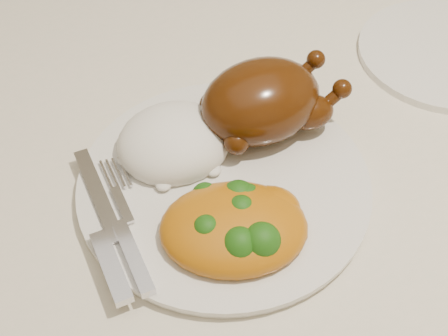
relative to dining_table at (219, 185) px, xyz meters
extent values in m
cube|color=brown|center=(0.00, 0.00, 0.07)|extent=(1.60, 0.90, 0.04)
cube|color=beige|center=(0.00, 0.00, 0.10)|extent=(1.72, 1.02, 0.01)
cylinder|color=silver|center=(-0.02, -0.09, 0.11)|extent=(0.32, 0.32, 0.01)
cylinder|color=silver|center=(0.30, 0.04, 0.11)|extent=(0.21, 0.21, 0.01)
ellipsoid|color=#482207|center=(0.04, -0.03, 0.15)|extent=(0.14, 0.12, 0.08)
ellipsoid|color=#482207|center=(0.03, -0.03, 0.17)|extent=(0.07, 0.06, 0.03)
ellipsoid|color=#482207|center=(0.09, -0.05, 0.14)|extent=(0.05, 0.04, 0.04)
sphere|color=#482207|center=(0.12, -0.04, 0.16)|extent=(0.02, 0.02, 0.02)
ellipsoid|color=#482207|center=(0.08, 0.01, 0.14)|extent=(0.05, 0.04, 0.04)
sphere|color=#482207|center=(0.11, 0.01, 0.16)|extent=(0.02, 0.02, 0.02)
sphere|color=#482207|center=(0.00, -0.06, 0.14)|extent=(0.03, 0.03, 0.03)
sphere|color=#482207|center=(-0.01, -0.01, 0.14)|extent=(0.03, 0.03, 0.03)
ellipsoid|color=white|center=(-0.06, -0.03, 0.13)|extent=(0.13, 0.12, 0.06)
ellipsoid|color=#B46A0B|center=(-0.03, -0.15, 0.13)|extent=(0.16, 0.13, 0.05)
ellipsoid|color=#B46A0B|center=(0.01, -0.14, 0.13)|extent=(0.06, 0.06, 0.03)
ellipsoid|color=#12430B|center=(-0.04, -0.15, 0.13)|extent=(0.04, 0.04, 0.03)
ellipsoid|color=#12430B|center=(-0.04, -0.11, 0.13)|extent=(0.03, 0.03, 0.03)
ellipsoid|color=#12430B|center=(-0.01, -0.13, 0.13)|extent=(0.03, 0.03, 0.03)
ellipsoid|color=#12430B|center=(-0.01, -0.12, 0.13)|extent=(0.03, 0.03, 0.04)
ellipsoid|color=#12430B|center=(-0.03, -0.18, 0.13)|extent=(0.03, 0.03, 0.04)
ellipsoid|color=#12430B|center=(-0.05, -0.16, 0.14)|extent=(0.03, 0.03, 0.03)
ellipsoid|color=#12430B|center=(-0.05, -0.17, 0.13)|extent=(0.03, 0.03, 0.03)
ellipsoid|color=#12430B|center=(-0.01, -0.18, 0.14)|extent=(0.04, 0.04, 0.04)
ellipsoid|color=#12430B|center=(-0.02, -0.14, 0.14)|extent=(0.03, 0.03, 0.03)
ellipsoid|color=#12430B|center=(0.02, -0.16, 0.13)|extent=(0.02, 0.02, 0.02)
ellipsoid|color=#12430B|center=(-0.04, -0.14, 0.13)|extent=(0.04, 0.04, 0.03)
cube|color=silver|center=(-0.14, -0.08, 0.12)|extent=(0.03, 0.12, 0.00)
cube|color=silver|center=(-0.14, -0.16, 0.12)|extent=(0.03, 0.08, 0.01)
cube|color=silver|center=(-0.12, -0.16, 0.12)|extent=(0.03, 0.08, 0.01)
cube|color=silver|center=(-0.12, -0.08, 0.12)|extent=(0.03, 0.09, 0.00)
camera|label=1|loc=(-0.12, -0.47, 0.59)|focal=50.00mm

